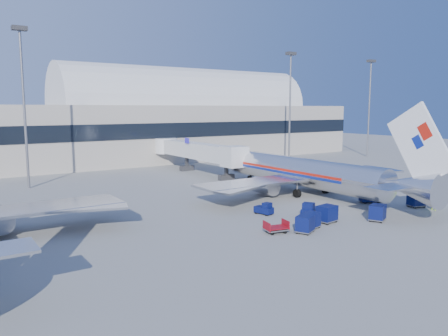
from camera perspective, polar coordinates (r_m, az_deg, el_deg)
ground at (r=49.67m, az=6.04°, el=-5.50°), size 260.00×260.00×0.00m
terminal at (r=94.72m, az=-23.24°, el=4.82°), size 170.00×28.15×21.00m
airliner_main at (r=59.03m, az=10.74°, el=-0.58°), size 32.00×37.26×12.07m
jetbridge_near at (r=78.45m, az=-4.12°, el=2.32°), size 4.40×27.50×6.25m
mast_west at (r=68.04m, az=-24.80°, el=9.96°), size 2.00×1.20×22.60m
mast_east at (r=90.75m, az=8.64°, el=9.85°), size 2.00×1.20×22.60m
mast_far_east at (r=109.15m, az=18.51°, el=9.18°), size 2.00×1.20×22.60m
barrier_near at (r=63.65m, az=17.42°, el=-2.46°), size 3.00×0.55×0.90m
barrier_mid at (r=66.23m, az=19.22°, el=-2.15°), size 3.00×0.55×0.90m
barrier_far at (r=68.87m, az=20.87°, el=-1.86°), size 3.00×0.55×0.90m
tug_lead at (r=46.72m, az=11.10°, el=-5.49°), size 2.87×2.39×1.68m
tug_right at (r=56.02m, az=18.48°, el=-3.57°), size 2.76×2.25×1.61m
tug_left at (r=47.55m, az=5.29°, el=-5.34°), size 1.45×2.21×1.33m
cart_train_a at (r=45.16m, az=13.30°, el=-5.81°), size 2.16×1.77×1.73m
cart_train_b at (r=42.68m, az=11.25°, el=-6.68°), size 2.01×1.70×1.54m
cart_train_c at (r=41.14m, az=10.55°, el=-7.16°), size 2.23×2.03×1.60m
cart_solo_near at (r=47.25m, az=19.42°, el=-5.49°), size 2.31×2.09×1.66m
cart_solo_far at (r=55.46m, az=23.84°, el=-3.82°), size 2.12×1.81×1.61m
cart_open_red at (r=40.84m, az=6.83°, el=-7.86°), size 2.33×1.85×0.56m
ramp_worker at (r=54.57m, az=25.74°, el=-4.00°), size 0.63×0.80×1.93m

